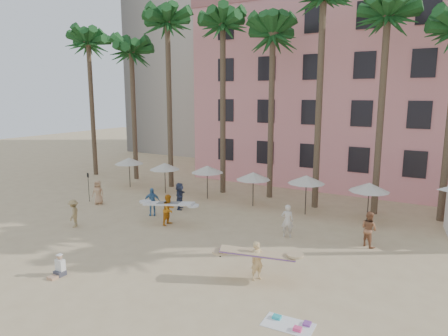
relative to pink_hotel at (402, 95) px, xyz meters
name	(u,v)px	position (x,y,z in m)	size (l,w,h in m)	color
ground	(152,275)	(-7.00, -26.00, -8.00)	(120.00, 120.00, 0.00)	#D1B789
pink_hotel	(402,95)	(0.00, 0.00, 0.00)	(35.00, 14.00, 16.00)	pink
palm_row	(290,24)	(-6.49, -11.00, 4.97)	(44.40, 5.40, 16.30)	brown
umbrella_row	(229,172)	(-10.00, -13.50, -5.67)	(22.50, 2.70, 2.73)	#332B23
beach_towel	(290,324)	(-0.14, -26.63, -7.97)	(1.85, 1.09, 0.14)	white
carrier_yellow	(257,258)	(-2.68, -23.99, -7.01)	(3.28, 1.98, 1.74)	#E4BE80
carrier_white	(169,209)	(-10.71, -19.92, -6.97)	(3.33, 1.47, 1.93)	orange
beachgoers	(184,206)	(-10.41, -18.74, -7.07)	(20.08, 7.94, 1.93)	#A06543
paddle	(88,184)	(-19.31, -18.66, -6.59)	(0.18, 0.04, 2.23)	black
seated_man	(59,269)	(-10.55, -28.14, -7.66)	(0.44, 0.76, 0.99)	#3F3F4C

